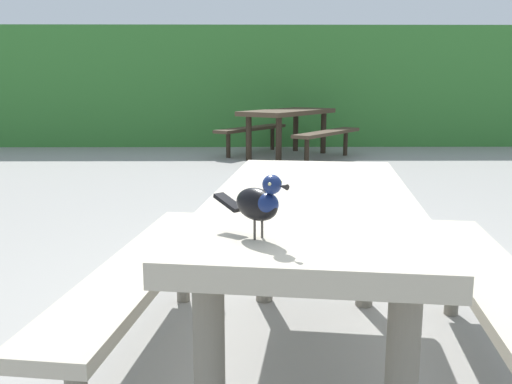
{
  "coord_description": "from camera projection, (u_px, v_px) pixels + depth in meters",
  "views": [
    {
      "loc": [
        -0.42,
        -2.3,
        1.16
      ],
      "look_at": [
        -0.4,
        -0.68,
        0.84
      ],
      "focal_mm": 38.88,
      "sensor_mm": 36.0,
      "label": 1
    }
  ],
  "objects": [
    {
      "name": "bird_grackle",
      "position": [
        259.0,
        202.0,
        1.5
      ],
      "size": [
        0.21,
        0.23,
        0.18
      ],
      "color": "black",
      "rests_on": "picnic_table_foreground"
    },
    {
      "name": "picnic_table_foreground",
      "position": [
        312.0,
        239.0,
        2.18
      ],
      "size": [
        1.9,
        1.92,
        0.74
      ],
      "color": "#B2A893",
      "rests_on": "ground"
    },
    {
      "name": "ground_plane",
      "position": [
        344.0,
        346.0,
        2.49
      ],
      "size": [
        60.0,
        60.0,
        0.0
      ],
      "primitive_type": "plane",
      "color": "gray"
    },
    {
      "name": "picnic_table_mid_left",
      "position": [
        288.0,
        122.0,
        8.72
      ],
      "size": [
        2.36,
        2.36,
        0.74
      ],
      "color": "#473828",
      "rests_on": "ground"
    },
    {
      "name": "hedge_wall",
      "position": [
        271.0,
        87.0,
        10.88
      ],
      "size": [
        28.0,
        1.92,
        2.16
      ],
      "primitive_type": "cube",
      "color": "#387A33",
      "rests_on": "ground"
    }
  ]
}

